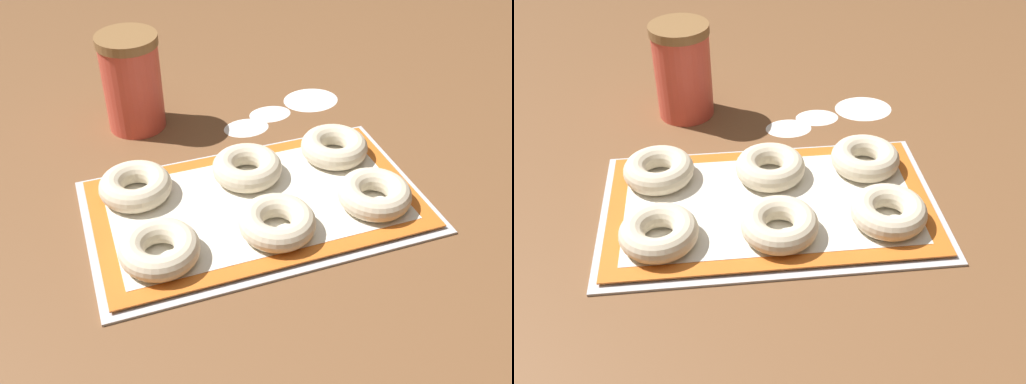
# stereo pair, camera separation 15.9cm
# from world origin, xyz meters

# --- Properties ---
(ground_plane) EXTENTS (2.80, 2.80, 0.00)m
(ground_plane) POSITION_xyz_m (0.00, 0.00, 0.00)
(ground_plane) COLOR brown
(baking_tray) EXTENTS (0.50, 0.30, 0.01)m
(baking_tray) POSITION_xyz_m (0.01, 0.00, 0.00)
(baking_tray) COLOR silver
(baking_tray) RESTS_ON ground_plane
(baking_mat) EXTENTS (0.48, 0.28, 0.00)m
(baking_mat) POSITION_xyz_m (0.01, 0.00, 0.01)
(baking_mat) COLOR orange
(baking_mat) RESTS_ON baking_tray
(bagel_front_left) EXTENTS (0.11, 0.11, 0.04)m
(bagel_front_left) POSITION_xyz_m (-0.15, -0.07, 0.03)
(bagel_front_left) COLOR beige
(bagel_front_left) RESTS_ON baking_mat
(bagel_front_center) EXTENTS (0.11, 0.11, 0.04)m
(bagel_front_center) POSITION_xyz_m (0.01, -0.07, 0.03)
(bagel_front_center) COLOR beige
(bagel_front_center) RESTS_ON baking_mat
(bagel_front_right) EXTENTS (0.11, 0.11, 0.04)m
(bagel_front_right) POSITION_xyz_m (0.17, -0.06, 0.03)
(bagel_front_right) COLOR beige
(bagel_front_right) RESTS_ON baking_mat
(bagel_back_left) EXTENTS (0.11, 0.11, 0.04)m
(bagel_back_left) POSITION_xyz_m (-0.16, 0.08, 0.03)
(bagel_back_left) COLOR beige
(bagel_back_left) RESTS_ON baking_mat
(bagel_back_center) EXTENTS (0.11, 0.11, 0.04)m
(bagel_back_center) POSITION_xyz_m (0.02, 0.07, 0.03)
(bagel_back_center) COLOR beige
(bagel_back_center) RESTS_ON baking_mat
(bagel_back_right) EXTENTS (0.11, 0.11, 0.04)m
(bagel_back_right) POSITION_xyz_m (0.17, 0.07, 0.03)
(bagel_back_right) COLOR beige
(bagel_back_right) RESTS_ON baking_mat
(flour_canister) EXTENTS (0.10, 0.10, 0.17)m
(flour_canister) POSITION_xyz_m (-0.12, 0.29, 0.09)
(flour_canister) COLOR #DB4C3D
(flour_canister) RESTS_ON ground_plane
(flour_patch_near) EXTENTS (0.11, 0.09, 0.00)m
(flour_patch_near) POSITION_xyz_m (0.22, 0.27, 0.00)
(flour_patch_near) COLOR white
(flour_patch_near) RESTS_ON ground_plane
(flour_patch_far) EXTENTS (0.08, 0.06, 0.00)m
(flour_patch_far) POSITION_xyz_m (0.12, 0.25, 0.00)
(flour_patch_far) COLOR white
(flour_patch_far) RESTS_ON ground_plane
(flour_patch_side) EXTENTS (0.08, 0.06, 0.00)m
(flour_patch_side) POSITION_xyz_m (0.07, 0.22, 0.00)
(flour_patch_side) COLOR white
(flour_patch_side) RESTS_ON ground_plane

